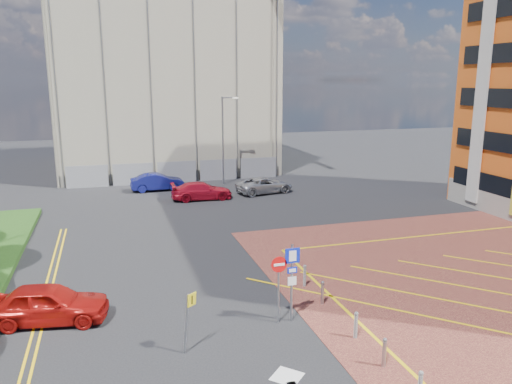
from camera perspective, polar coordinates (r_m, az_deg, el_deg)
name	(u,v)px	position (r m, az deg, el deg)	size (l,w,h in m)	color
ground	(288,334)	(19.69, 3.69, -15.90)	(140.00, 140.00, 0.00)	black
lamp_back	(224,137)	(45.62, -3.71, 6.29)	(1.53, 0.16, 8.00)	#9EA0A8
sign_cluster	(287,275)	(19.78, 3.58, -9.49)	(1.17, 0.12, 3.20)	#9EA0A8
warning_sign	(188,315)	(18.00, -7.75, -13.77)	(0.55, 0.37, 2.24)	#9EA0A8
bollard_row	(365,335)	(19.01, 12.30, -15.68)	(0.14, 11.14, 0.90)	#9EA0A8
construction_building	(161,65)	(56.53, -10.83, 14.06)	(21.20, 19.20, 22.00)	#9D9581
construction_fence	(188,171)	(47.47, -7.83, 2.35)	(21.60, 0.06, 2.00)	gray
car_red_left	(48,304)	(21.78, -22.68, -11.68)	(1.86, 4.63, 1.58)	#AA120E
car_blue_back	(157,182)	(44.21, -11.21, 1.13)	(1.59, 4.57, 1.51)	navy
car_red_back	(202,191)	(40.34, -6.23, 0.13)	(1.97, 4.86, 1.41)	#B50F23
car_silver_back	(265,185)	(42.43, 0.98, 0.80)	(2.25, 4.89, 1.36)	#9FA0A6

